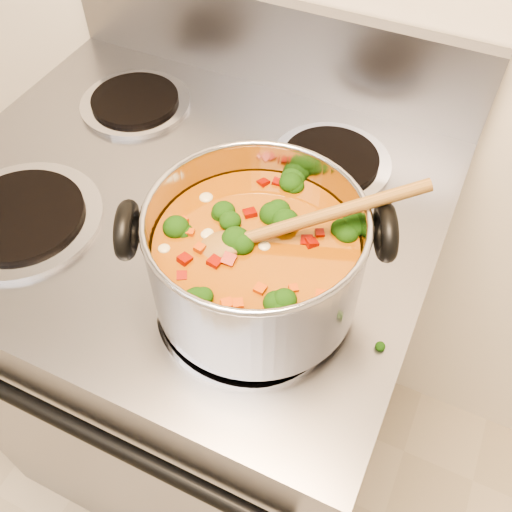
# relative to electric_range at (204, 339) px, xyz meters

# --- Properties ---
(electric_range) EXTENTS (0.78, 0.71, 1.08)m
(electric_range) POSITION_rel_electric_range_xyz_m (0.00, 0.00, 0.00)
(electric_range) COLOR gray
(electric_range) RESTS_ON ground
(stockpot) EXTENTS (0.32, 0.26, 0.16)m
(stockpot) POSITION_rel_electric_range_xyz_m (0.19, -0.14, 0.54)
(stockpot) COLOR #A4A4AC
(stockpot) RESTS_ON electric_range
(wooden_spoon) EXTENTS (0.25, 0.18, 0.10)m
(wooden_spoon) POSITION_rel_electric_range_xyz_m (0.20, -0.13, 0.59)
(wooden_spoon) COLOR brown
(wooden_spoon) RESTS_ON stockpot
(cooktop_crumbs) EXTENTS (0.34, 0.06, 0.01)m
(cooktop_crumbs) POSITION_rel_electric_range_xyz_m (0.17, -0.14, 0.46)
(cooktop_crumbs) COLOR black
(cooktop_crumbs) RESTS_ON electric_range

